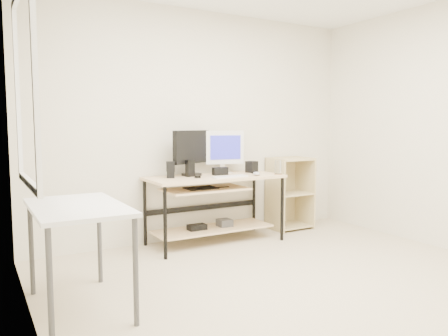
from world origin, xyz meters
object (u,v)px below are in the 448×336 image
shelf_unit (288,193)px  white_imac (225,149)px  black_monitor (191,150)px  desk (213,195)px  audio_controller (190,168)px  side_table (78,216)px

shelf_unit → white_imac: 1.08m
white_imac → black_monitor: bearing=-163.1°
black_monitor → shelf_unit: bearing=-23.8°
desk → audio_controller: (-0.24, 0.07, 0.30)m
black_monitor → white_imac: bearing=-18.2°
desk → white_imac: (0.27, 0.20, 0.50)m
black_monitor → white_imac: black_monitor is taller
desk → shelf_unit: (1.18, 0.16, -0.09)m
shelf_unit → audio_controller: 1.47m
audio_controller → black_monitor: bearing=41.2°
side_table → shelf_unit: bearing=23.3°
side_table → white_imac: (1.92, 1.26, 0.36)m
black_monitor → desk: bearing=-65.9°
desk → side_table: bearing=-147.3°
side_table → audio_controller: size_ratio=5.55×
black_monitor → audio_controller: (-0.06, -0.09, -0.20)m
side_table → white_imac: size_ratio=2.03×
desk → black_monitor: size_ratio=2.88×
side_table → black_monitor: bearing=39.6°
audio_controller → white_imac: bearing=0.5°
shelf_unit → side_table: bearing=-156.7°
shelf_unit → audio_controller: size_ratio=5.00×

